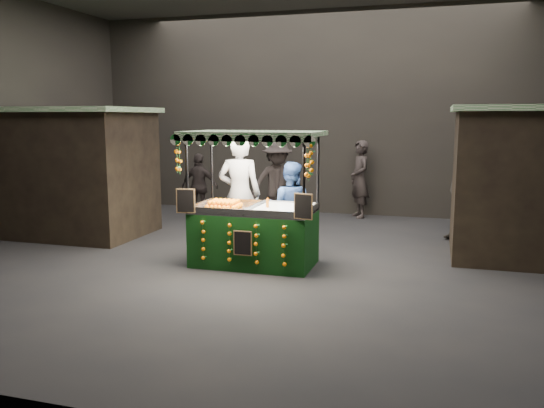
% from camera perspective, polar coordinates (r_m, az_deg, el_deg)
% --- Properties ---
extents(ground, '(12.00, 12.00, 0.00)m').
position_cam_1_polar(ground, '(9.37, -0.65, -5.92)').
color(ground, black).
rests_on(ground, ground).
extents(market_hall, '(12.10, 10.10, 5.05)m').
position_cam_1_polar(market_hall, '(9.11, -0.69, 15.11)').
color(market_hall, black).
rests_on(market_hall, ground).
extents(neighbour_stall_left, '(3.00, 2.20, 2.60)m').
position_cam_1_polar(neighbour_stall_left, '(12.02, -19.64, 3.20)').
color(neighbour_stall_left, black).
rests_on(neighbour_stall_left, ground).
extents(neighbour_stall_right, '(3.00, 2.20, 2.60)m').
position_cam_1_polar(neighbour_stall_right, '(10.34, 26.04, 1.96)').
color(neighbour_stall_right, black).
rests_on(neighbour_stall_right, ground).
extents(juice_stall, '(2.26, 1.33, 2.19)m').
position_cam_1_polar(juice_stall, '(8.98, -1.86, -2.14)').
color(juice_stall, black).
rests_on(juice_stall, ground).
extents(vendor_grey, '(0.84, 0.63, 2.09)m').
position_cam_1_polar(vendor_grey, '(9.87, -3.37, 1.01)').
color(vendor_grey, gray).
rests_on(vendor_grey, ground).
extents(vendor_blue, '(0.83, 0.66, 1.63)m').
position_cam_1_polar(vendor_blue, '(9.79, 1.88, -0.39)').
color(vendor_blue, navy).
rests_on(vendor_blue, ground).
extents(shopper_0, '(0.66, 0.47, 1.69)m').
position_cam_1_polar(shopper_0, '(13.43, -15.66, 1.95)').
color(shopper_0, black).
rests_on(shopper_0, ground).
extents(shopper_1, '(1.02, 0.87, 1.83)m').
position_cam_1_polar(shopper_1, '(11.32, 19.68, 0.87)').
color(shopper_1, '#292521').
rests_on(shopper_1, ground).
extents(shopper_2, '(0.91, 0.38, 1.56)m').
position_cam_1_polar(shopper_2, '(13.22, -7.48, 1.82)').
color(shopper_2, '#292221').
rests_on(shopper_2, ground).
extents(shopper_3, '(1.41, 1.29, 1.90)m').
position_cam_1_polar(shopper_3, '(12.31, 0.54, 2.17)').
color(shopper_3, '#2E2625').
rests_on(shopper_3, ground).
extents(shopper_4, '(0.84, 0.59, 1.61)m').
position_cam_1_polar(shopper_4, '(14.35, -13.41, 2.32)').
color(shopper_4, black).
rests_on(shopper_4, ground).
extents(shopper_5, '(1.44, 1.40, 1.64)m').
position_cam_1_polar(shopper_5, '(11.24, 25.70, -0.04)').
color(shopper_5, '#2B2622').
rests_on(shopper_5, ground).
extents(shopper_6, '(0.72, 0.81, 1.86)m').
position_cam_1_polar(shopper_6, '(13.44, 9.04, 2.54)').
color(shopper_6, '#2D2625').
rests_on(shopper_6, ground).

